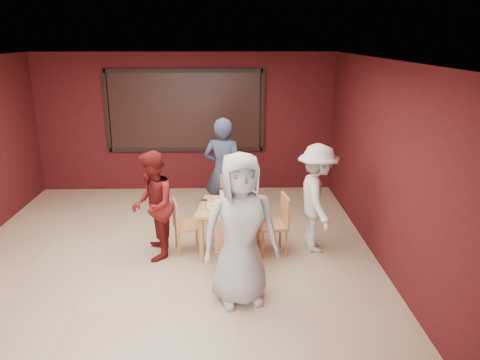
{
  "coord_description": "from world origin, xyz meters",
  "views": [
    {
      "loc": [
        0.87,
        -5.93,
        3.1
      ],
      "look_at": [
        1.03,
        0.43,
        1.13
      ],
      "focal_mm": 35.0,
      "sensor_mm": 36.0,
      "label": 1
    }
  ],
  "objects_px": {
    "dining_table": "(231,212)",
    "chair_left": "(183,223)",
    "chair_right": "(277,221)",
    "diner_front": "(240,230)",
    "diner_left": "(152,206)",
    "diner_right": "(317,198)",
    "chair_back": "(236,201)",
    "chair_front": "(232,243)",
    "diner_back": "(223,172)"
  },
  "relations": [
    {
      "from": "dining_table",
      "to": "diner_back",
      "type": "height_order",
      "value": "diner_back"
    },
    {
      "from": "chair_right",
      "to": "diner_left",
      "type": "distance_m",
      "value": 1.82
    },
    {
      "from": "chair_front",
      "to": "chair_back",
      "type": "relative_size",
      "value": 0.91
    },
    {
      "from": "chair_right",
      "to": "chair_left",
      "type": "bearing_deg",
      "value": 176.65
    },
    {
      "from": "chair_front",
      "to": "diner_left",
      "type": "xyz_separation_m",
      "value": [
        -1.12,
        0.65,
        0.29
      ]
    },
    {
      "from": "chair_back",
      "to": "diner_front",
      "type": "bearing_deg",
      "value": -89.43
    },
    {
      "from": "chair_back",
      "to": "diner_front",
      "type": "relative_size",
      "value": 0.52
    },
    {
      "from": "diner_left",
      "to": "chair_right",
      "type": "bearing_deg",
      "value": 85.68
    },
    {
      "from": "dining_table",
      "to": "chair_right",
      "type": "bearing_deg",
      "value": -1.59
    },
    {
      "from": "chair_front",
      "to": "chair_right",
      "type": "bearing_deg",
      "value": 47.64
    },
    {
      "from": "diner_left",
      "to": "chair_left",
      "type": "bearing_deg",
      "value": 104.94
    },
    {
      "from": "diner_left",
      "to": "diner_front",
      "type": "bearing_deg",
      "value": 38.16
    },
    {
      "from": "chair_right",
      "to": "diner_left",
      "type": "xyz_separation_m",
      "value": [
        -1.79,
        -0.08,
        0.28
      ]
    },
    {
      "from": "chair_front",
      "to": "chair_back",
      "type": "xyz_separation_m",
      "value": [
        0.08,
        1.47,
        0.05
      ]
    },
    {
      "from": "dining_table",
      "to": "chair_back",
      "type": "bearing_deg",
      "value": 83.28
    },
    {
      "from": "diner_left",
      "to": "diner_right",
      "type": "bearing_deg",
      "value": 87.62
    },
    {
      "from": "chair_back",
      "to": "diner_left",
      "type": "relative_size",
      "value": 0.62
    },
    {
      "from": "dining_table",
      "to": "diner_right",
      "type": "xyz_separation_m",
      "value": [
        1.27,
        0.09,
        0.17
      ]
    },
    {
      "from": "diner_front",
      "to": "chair_left",
      "type": "bearing_deg",
      "value": 108.25
    },
    {
      "from": "dining_table",
      "to": "chair_left",
      "type": "bearing_deg",
      "value": 174.97
    },
    {
      "from": "chair_front",
      "to": "chair_right",
      "type": "relative_size",
      "value": 1.0
    },
    {
      "from": "diner_back",
      "to": "diner_front",
      "type": "bearing_deg",
      "value": 111.07
    },
    {
      "from": "chair_front",
      "to": "chair_left",
      "type": "relative_size",
      "value": 1.1
    },
    {
      "from": "chair_left",
      "to": "diner_front",
      "type": "height_order",
      "value": "diner_front"
    },
    {
      "from": "dining_table",
      "to": "chair_back",
      "type": "height_order",
      "value": "chair_back"
    },
    {
      "from": "diner_front",
      "to": "diner_right",
      "type": "height_order",
      "value": "diner_front"
    },
    {
      "from": "chair_back",
      "to": "dining_table",
      "type": "bearing_deg",
      "value": -96.72
    },
    {
      "from": "chair_front",
      "to": "dining_table",
      "type": "bearing_deg",
      "value": 90.42
    },
    {
      "from": "chair_right",
      "to": "diner_front",
      "type": "bearing_deg",
      "value": -113.8
    },
    {
      "from": "chair_front",
      "to": "diner_right",
      "type": "height_order",
      "value": "diner_right"
    },
    {
      "from": "chair_left",
      "to": "diner_left",
      "type": "bearing_deg",
      "value": -158.14
    },
    {
      "from": "chair_left",
      "to": "diner_front",
      "type": "bearing_deg",
      "value": -59.42
    },
    {
      "from": "diner_right",
      "to": "dining_table",
      "type": "bearing_deg",
      "value": 91.87
    },
    {
      "from": "dining_table",
      "to": "diner_left",
      "type": "xyz_separation_m",
      "value": [
        -1.11,
        -0.1,
        0.14
      ]
    },
    {
      "from": "chair_front",
      "to": "chair_back",
      "type": "distance_m",
      "value": 1.47
    },
    {
      "from": "dining_table",
      "to": "diner_back",
      "type": "relative_size",
      "value": 0.57
    },
    {
      "from": "diner_right",
      "to": "chair_back",
      "type": "bearing_deg",
      "value": 60.04
    },
    {
      "from": "diner_back",
      "to": "diner_right",
      "type": "bearing_deg",
      "value": 158.42
    },
    {
      "from": "chair_right",
      "to": "diner_right",
      "type": "relative_size",
      "value": 0.55
    },
    {
      "from": "diner_front",
      "to": "dining_table",
      "type": "bearing_deg",
      "value": 82.2
    },
    {
      "from": "chair_back",
      "to": "diner_right",
      "type": "relative_size",
      "value": 0.6
    },
    {
      "from": "chair_front",
      "to": "chair_left",
      "type": "distance_m",
      "value": 1.09
    },
    {
      "from": "chair_back",
      "to": "diner_front",
      "type": "xyz_separation_m",
      "value": [
        0.02,
        -2.03,
        0.38
      ]
    },
    {
      "from": "diner_back",
      "to": "diner_right",
      "type": "height_order",
      "value": "diner_back"
    },
    {
      "from": "dining_table",
      "to": "diner_left",
      "type": "height_order",
      "value": "diner_left"
    },
    {
      "from": "dining_table",
      "to": "chair_back",
      "type": "distance_m",
      "value": 0.72
    },
    {
      "from": "chair_front",
      "to": "diner_left",
      "type": "bearing_deg",
      "value": 149.71
    },
    {
      "from": "diner_right",
      "to": "diner_left",
      "type": "bearing_deg",
      "value": 92.38
    },
    {
      "from": "chair_back",
      "to": "diner_back",
      "type": "bearing_deg",
      "value": 114.72
    },
    {
      "from": "dining_table",
      "to": "chair_right",
      "type": "height_order",
      "value": "chair_right"
    }
  ]
}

